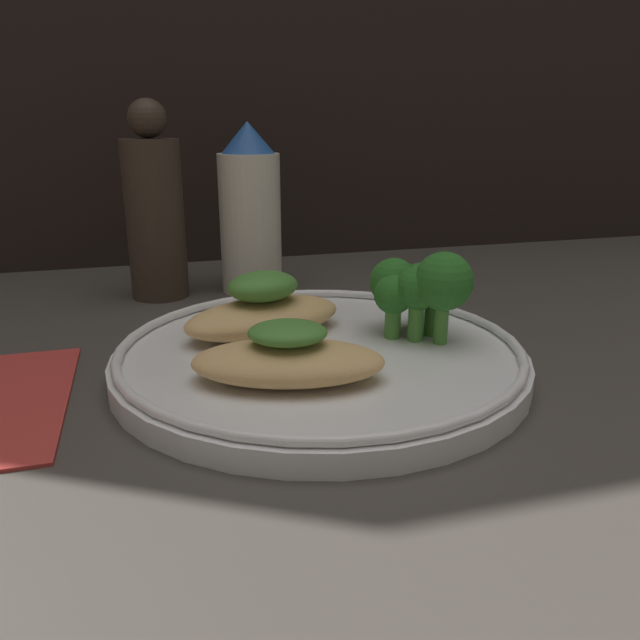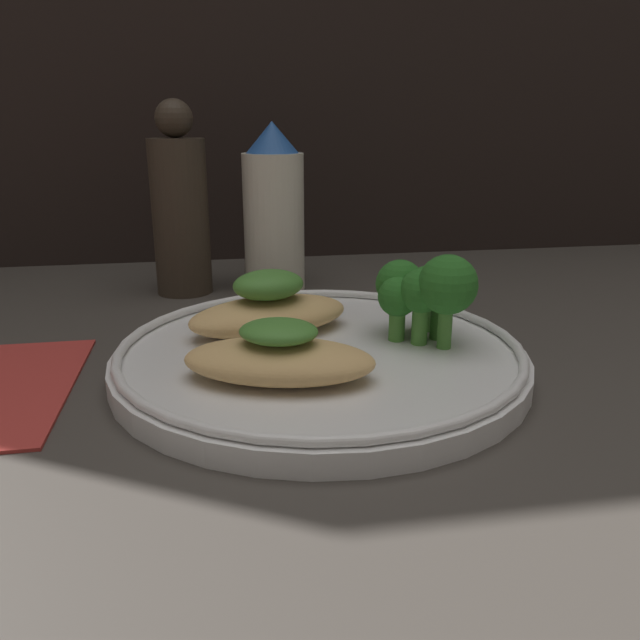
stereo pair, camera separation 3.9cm
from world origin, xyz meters
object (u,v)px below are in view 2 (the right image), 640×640
plate (320,356)px  broccoli_bunch (425,289)px  pepper_grinder (180,209)px  sauce_bottle (274,211)px

plate → broccoli_bunch: 8.14cm
broccoli_bunch → pepper_grinder: (-16.33, 20.37, 2.83)cm
plate → sauce_bottle: 22.02cm
plate → broccoli_bunch: (7.10, 0.70, 3.93)cm
pepper_grinder → sauce_bottle: bearing=0.0°
plate → sauce_bottle: bearing=92.0°
broccoli_bunch → sauce_bottle: bearing=111.0°
plate → pepper_grinder: 23.97cm
sauce_bottle → pepper_grinder: (-8.50, 0.00, 0.40)cm
broccoli_bunch → sauce_bottle: 21.96cm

